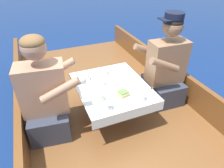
{
  "coord_description": "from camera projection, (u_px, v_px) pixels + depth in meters",
  "views": [
    {
      "loc": [
        -0.64,
        -1.7,
        1.78
      ],
      "look_at": [
        0.0,
        -0.15,
        0.67
      ],
      "focal_mm": 32.0,
      "sensor_mm": 36.0,
      "label": 1
    }
  ],
  "objects": [
    {
      "name": "ground_plane",
      "position": [
        107.0,
        123.0,
        2.5
      ],
      "size": [
        60.0,
        60.0,
        0.0
      ],
      "primitive_type": "plane",
      "color": "navy"
    },
    {
      "name": "boat_deck",
      "position": [
        107.0,
        114.0,
        2.42
      ],
      "size": [
        1.88,
        3.67,
        0.29
      ],
      "primitive_type": "cube",
      "color": "brown",
      "rests_on": "ground_plane"
    },
    {
      "name": "gunwale_port",
      "position": [
        21.0,
        115.0,
        1.96
      ],
      "size": [
        0.06,
        3.67,
        0.32
      ],
      "primitive_type": "cube",
      "color": "brown",
      "rests_on": "boat_deck"
    },
    {
      "name": "gunwale_starboard",
      "position": [
        173.0,
        78.0,
        2.54
      ],
      "size": [
        0.06,
        3.67,
        0.32
      ],
      "primitive_type": "cube",
      "color": "brown",
      "rests_on": "boat_deck"
    },
    {
      "name": "cockpit_table",
      "position": [
        112.0,
        88.0,
        2.05
      ],
      "size": [
        0.7,
        0.82,
        0.36
      ],
      "color": "#B2B2B7",
      "rests_on": "boat_deck"
    },
    {
      "name": "person_port",
      "position": [
        46.0,
        98.0,
        1.8
      ],
      "size": [
        0.56,
        0.5,
        0.98
      ],
      "rotation": [
        0.0,
        0.0,
        -0.13
      ],
      "color": "#333847",
      "rests_on": "boat_deck"
    },
    {
      "name": "person_starboard",
      "position": [
        165.0,
        69.0,
        2.22
      ],
      "size": [
        0.54,
        0.46,
        1.02
      ],
      "rotation": [
        0.0,
        0.0,
        3.09
      ],
      "color": "#333847",
      "rests_on": "boat_deck"
    },
    {
      "name": "plate_sandwich",
      "position": [
        123.0,
        96.0,
        1.87
      ],
      "size": [
        0.2,
        0.2,
        0.01
      ],
      "color": "white",
      "rests_on": "cockpit_table"
    },
    {
      "name": "plate_bread",
      "position": [
        117.0,
        75.0,
        2.19
      ],
      "size": [
        0.19,
        0.19,
        0.01
      ],
      "color": "white",
      "rests_on": "cockpit_table"
    },
    {
      "name": "sandwich",
      "position": [
        123.0,
        94.0,
        1.86
      ],
      "size": [
        0.12,
        0.11,
        0.05
      ],
      "rotation": [
        0.0,
        0.0,
        0.2
      ],
      "color": "#E0BC7F",
      "rests_on": "plate_sandwich"
    },
    {
      "name": "bowl_port_near",
      "position": [
        102.0,
        72.0,
        2.22
      ],
      "size": [
        0.15,
        0.15,
        0.04
      ],
      "color": "white",
      "rests_on": "cockpit_table"
    },
    {
      "name": "bowl_starboard_near",
      "position": [
        99.0,
        82.0,
        2.04
      ],
      "size": [
        0.14,
        0.14,
        0.04
      ],
      "color": "white",
      "rests_on": "cockpit_table"
    },
    {
      "name": "coffee_cup_port",
      "position": [
        87.0,
        77.0,
        2.11
      ],
      "size": [
        0.09,
        0.06,
        0.06
      ],
      "color": "white",
      "rests_on": "cockpit_table"
    },
    {
      "name": "coffee_cup_starboard",
      "position": [
        108.0,
        106.0,
        1.71
      ],
      "size": [
        0.1,
        0.07,
        0.06
      ],
      "color": "white",
      "rests_on": "cockpit_table"
    },
    {
      "name": "coffee_cup_center",
      "position": [
        143.0,
        97.0,
        1.81
      ],
      "size": [
        0.09,
        0.06,
        0.05
      ],
      "color": "white",
      "rests_on": "cockpit_table"
    },
    {
      "name": "tin_can",
      "position": [
        101.0,
        97.0,
        1.82
      ],
      "size": [
        0.07,
        0.07,
        0.05
      ],
      "color": "silver",
      "rests_on": "cockpit_table"
    },
    {
      "name": "utensil_fork_starboard",
      "position": [
        151.0,
        91.0,
        1.94
      ],
      "size": [
        0.13,
        0.14,
        0.0
      ],
      "rotation": [
        0.0,
        0.0,
        0.85
      ],
      "color": "silver",
      "rests_on": "cockpit_table"
    },
    {
      "name": "utensil_spoon_starboard",
      "position": [
        77.0,
        78.0,
        2.14
      ],
      "size": [
        0.17,
        0.03,
        0.01
      ],
      "rotation": [
        0.0,
        0.0,
        3.09
      ],
      "color": "silver",
      "rests_on": "cockpit_table"
    },
    {
      "name": "utensil_spoon_center",
      "position": [
        92.0,
        72.0,
        2.25
      ],
      "size": [
        0.05,
        0.17,
        0.01
      ],
      "rotation": [
        0.0,
        0.0,
        1.4
      ],
      "color": "silver",
      "rests_on": "cockpit_table"
    }
  ]
}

